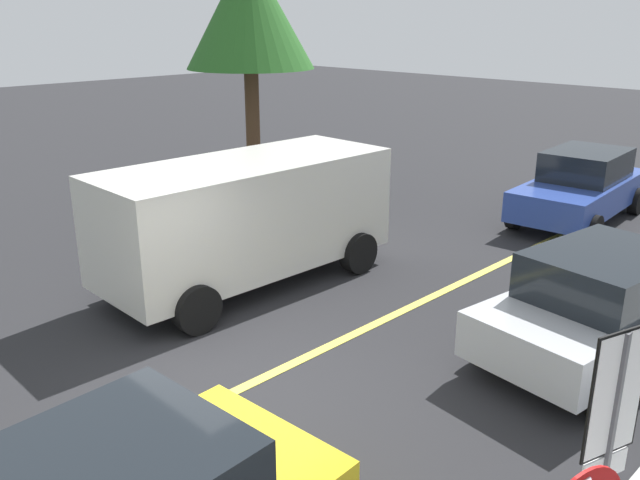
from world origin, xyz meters
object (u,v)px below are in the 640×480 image
at_px(speed_limit_sign, 611,426).
at_px(car_blue_approaching, 581,186).
at_px(car_silver_behind_van, 608,303).
at_px(tree_centre_verge, 249,11).
at_px(white_van, 246,215).

distance_m(speed_limit_sign, car_blue_approaching, 11.43).
relative_size(speed_limit_sign, car_silver_behind_van, 0.56).
bearing_deg(car_blue_approaching, tree_centre_verge, 122.82).
xyz_separation_m(white_van, car_silver_behind_van, (1.84, -5.54, -0.48)).
bearing_deg(car_blue_approaching, car_silver_behind_van, -152.46).
relative_size(speed_limit_sign, white_van, 0.48).
xyz_separation_m(car_blue_approaching, car_silver_behind_van, (-5.95, -3.10, -0.02)).
distance_m(speed_limit_sign, car_silver_behind_van, 4.79).
xyz_separation_m(speed_limit_sign, white_van, (2.53, 7.25, -0.50)).
relative_size(white_van, car_blue_approaching, 1.18).
relative_size(speed_limit_sign, tree_centre_verge, 0.42).
distance_m(car_blue_approaching, car_silver_behind_van, 6.71).
bearing_deg(speed_limit_sign, car_silver_behind_van, 21.30).
relative_size(speed_limit_sign, car_blue_approaching, 0.57).
distance_m(car_silver_behind_van, tree_centre_verge, 10.51).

